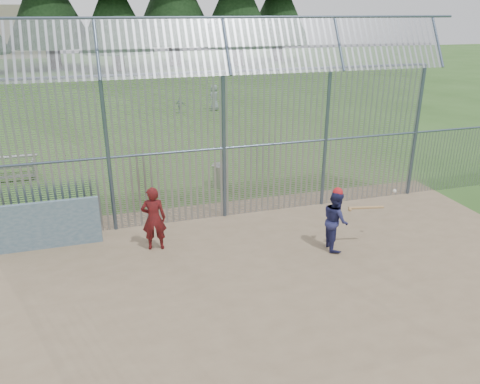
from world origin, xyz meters
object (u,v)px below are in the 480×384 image
object	(u,v)px
batter	(336,220)
onlooker	(154,218)
dugout_wall	(47,225)
trash_can	(220,175)

from	to	relation	value
batter	onlooker	size ratio (longest dim) A/B	0.93
dugout_wall	onlooker	bearing A→B (deg)	-17.61
batter	onlooker	distance (m)	4.35
dugout_wall	batter	xyz separation A→B (m)	(6.66, -2.01, 0.14)
onlooker	dugout_wall	bearing A→B (deg)	-9.18
dugout_wall	onlooker	distance (m)	2.61
onlooker	trash_can	world-z (taller)	onlooker
batter	onlooker	xyz separation A→B (m)	(-4.18, 1.22, 0.06)
batter	onlooker	world-z (taller)	onlooker
onlooker	trash_can	distance (m)	4.59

